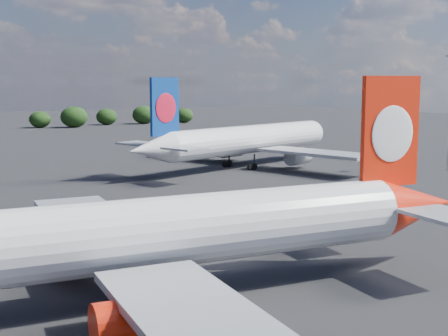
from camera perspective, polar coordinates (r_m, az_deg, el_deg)
qantas_airliner at (r=46.57m, az=-3.94°, el=-5.89°), size 51.02×48.64×16.65m
china_southern_airliner at (r=117.05m, az=1.72°, el=2.50°), size 51.03×48.86×16.83m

